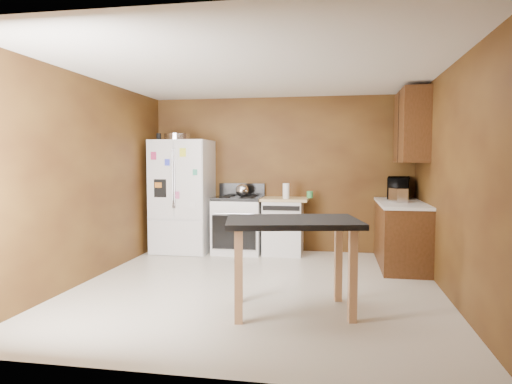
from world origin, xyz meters
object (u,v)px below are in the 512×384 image
(green_canister, at_px, (310,195))
(toaster, at_px, (398,195))
(roasting_pan, at_px, (178,137))
(island, at_px, (292,233))
(pen_cup, at_px, (159,137))
(refrigerator, at_px, (183,196))
(microwave, at_px, (399,188))
(paper_towel, at_px, (286,191))
(gas_range, at_px, (238,224))
(kettle, at_px, (242,190))
(dishwasher, at_px, (283,226))

(green_canister, bearing_deg, toaster, -25.83)
(roasting_pan, relative_size, island, 0.30)
(pen_cup, bearing_deg, roasting_pan, 19.02)
(pen_cup, relative_size, green_canister, 1.01)
(refrigerator, bearing_deg, roasting_pan, -153.30)
(microwave, bearing_deg, paper_towel, 109.06)
(paper_towel, relative_size, gas_range, 0.22)
(kettle, xyz_separation_m, dishwasher, (0.65, 0.06, -0.55))
(microwave, bearing_deg, refrigerator, 103.79)
(pen_cup, distance_m, gas_range, 1.88)
(toaster, bearing_deg, island, -139.19)
(paper_towel, xyz_separation_m, green_canister, (0.35, 0.21, -0.07))
(microwave, relative_size, dishwasher, 0.62)
(kettle, relative_size, refrigerator, 0.11)
(roasting_pan, distance_m, pen_cup, 0.29)
(toaster, relative_size, refrigerator, 0.15)
(pen_cup, height_order, microwave, pen_cup)
(green_canister, height_order, island, green_canister)
(pen_cup, height_order, dishwasher, pen_cup)
(kettle, height_order, dishwasher, kettle)
(gas_range, distance_m, dishwasher, 0.72)
(refrigerator, xyz_separation_m, island, (2.04, -2.64, -0.13))
(roasting_pan, height_order, microwave, roasting_pan)
(dishwasher, bearing_deg, toaster, -18.16)
(paper_towel, bearing_deg, pen_cup, -178.19)
(kettle, height_order, green_canister, kettle)
(paper_towel, relative_size, island, 0.17)
(gas_range, bearing_deg, kettle, -25.50)
(refrigerator, bearing_deg, pen_cup, -159.52)
(green_canister, height_order, toaster, toaster)
(refrigerator, bearing_deg, toaster, -7.97)
(toaster, bearing_deg, dishwasher, 142.77)
(paper_towel, relative_size, toaster, 0.90)
(green_canister, relative_size, gas_range, 0.10)
(pen_cup, distance_m, kettle, 1.58)
(paper_towel, height_order, toaster, paper_towel)
(microwave, xyz_separation_m, gas_range, (-2.47, -0.13, -0.59))
(paper_towel, height_order, gas_range, paper_towel)
(green_canister, bearing_deg, dishwasher, -171.37)
(roasting_pan, relative_size, dishwasher, 0.47)
(green_canister, distance_m, gas_range, 1.23)
(roasting_pan, height_order, toaster, roasting_pan)
(kettle, relative_size, toaster, 0.78)
(island, bearing_deg, refrigerator, 127.67)
(kettle, xyz_separation_m, gas_range, (-0.07, 0.03, -0.54))
(refrigerator, height_order, island, refrigerator)
(kettle, relative_size, gas_range, 0.19)
(roasting_pan, xyz_separation_m, refrigerator, (0.06, 0.03, -0.95))
(paper_towel, distance_m, green_canister, 0.41)
(refrigerator, distance_m, gas_range, 1.01)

